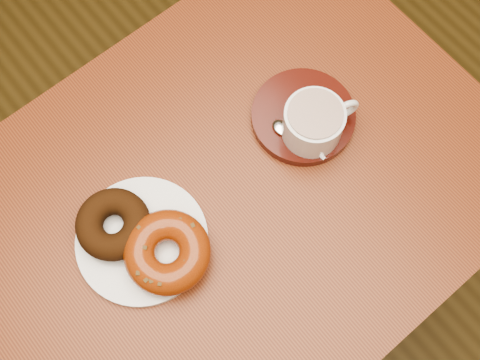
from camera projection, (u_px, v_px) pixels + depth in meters
ground at (250, 250)px, 1.76m from camera, size 6.00×6.00×0.00m
cafe_table at (231, 216)px, 1.07m from camera, size 0.89×0.67×0.83m
donut_plate at (142, 240)px, 0.91m from camera, size 0.27×0.27×0.01m
donut_cinnamon at (113, 224)px, 0.89m from camera, size 0.14×0.14×0.04m
donut_caramel at (167, 252)px, 0.87m from camera, size 0.16×0.16×0.05m
saucer at (303, 116)px, 0.98m from camera, size 0.19×0.19×0.02m
coffee_cup at (314, 122)px, 0.93m from camera, size 0.12×0.09×0.07m
teaspoon at (286, 131)px, 0.95m from camera, size 0.03×0.10×0.01m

